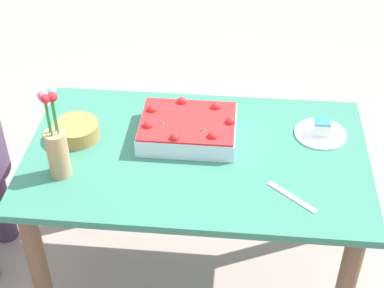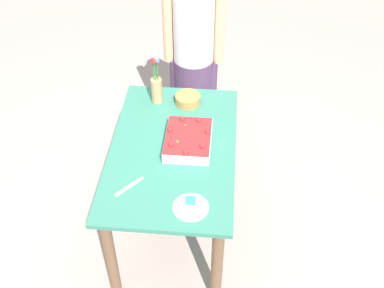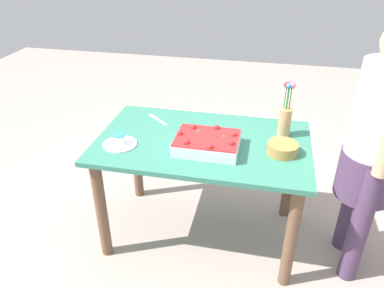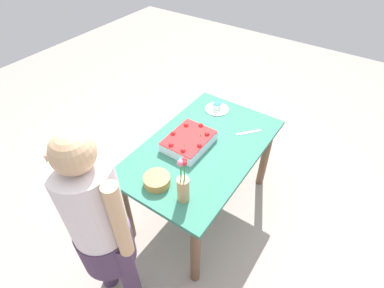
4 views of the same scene
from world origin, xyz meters
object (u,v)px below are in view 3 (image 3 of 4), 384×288
at_px(serving_plate_with_slice, 120,142).
at_px(fruit_bowl, 282,148).
at_px(cake_knife, 158,120).
at_px(person_standing, 375,144).
at_px(flower_vase, 285,117).
at_px(sheet_cake, 207,143).

relative_size(serving_plate_with_slice, fruit_bowl, 1.15).
xyz_separation_m(serving_plate_with_slice, cake_knife, (-0.13, -0.37, -0.01)).
bearing_deg(person_standing, serving_plate_with_slice, 4.18).
xyz_separation_m(cake_knife, flower_vase, (-0.82, 0.05, 0.12)).
xyz_separation_m(sheet_cake, cake_knife, (0.39, -0.31, -0.04)).
bearing_deg(serving_plate_with_slice, person_standing, -175.82).
relative_size(sheet_cake, flower_vase, 1.04).
height_order(flower_vase, fruit_bowl, flower_vase).
bearing_deg(sheet_cake, serving_plate_with_slice, 6.77).
distance_m(serving_plate_with_slice, cake_knife, 0.39).
height_order(serving_plate_with_slice, fruit_bowl, serving_plate_with_slice).
bearing_deg(cake_knife, sheet_cake, 2.44).
bearing_deg(person_standing, sheet_cake, 2.69).
relative_size(sheet_cake, person_standing, 0.25).
distance_m(sheet_cake, fruit_bowl, 0.43).
bearing_deg(sheet_cake, fruit_bowl, -174.26).
bearing_deg(person_standing, flower_vase, -24.76).
distance_m(cake_knife, flower_vase, 0.83).
relative_size(sheet_cake, fruit_bowl, 2.09).
distance_m(sheet_cake, person_standing, 0.90).
distance_m(cake_knife, person_standing, 1.32).
height_order(sheet_cake, cake_knife, sheet_cake).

